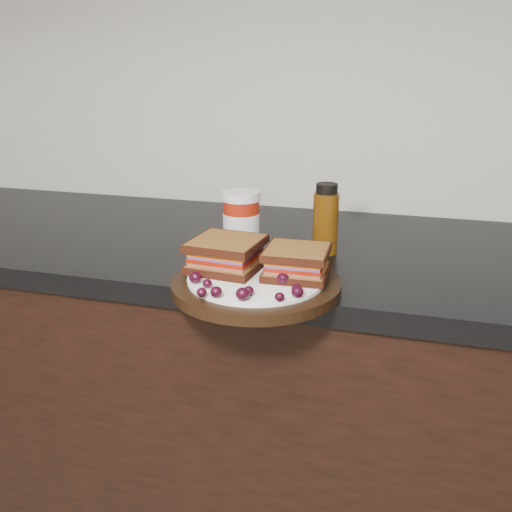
{
  "coord_description": "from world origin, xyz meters",
  "views": [
    {
      "loc": [
        0.4,
        0.59,
        1.26
      ],
      "look_at": [
        0.15,
        1.43,
        0.96
      ],
      "focal_mm": 40.0,
      "sensor_mm": 36.0,
      "label": 1
    }
  ],
  "objects_px": {
    "plate": "(256,285)",
    "sandwich_left": "(226,254)",
    "condiment_jar": "(241,219)",
    "oil_bottle": "(326,219)"
  },
  "relations": [
    {
      "from": "plate",
      "to": "oil_bottle",
      "type": "height_order",
      "value": "oil_bottle"
    },
    {
      "from": "plate",
      "to": "oil_bottle",
      "type": "bearing_deg",
      "value": 71.74
    },
    {
      "from": "condiment_jar",
      "to": "plate",
      "type": "bearing_deg",
      "value": -66.76
    },
    {
      "from": "sandwich_left",
      "to": "oil_bottle",
      "type": "height_order",
      "value": "oil_bottle"
    },
    {
      "from": "sandwich_left",
      "to": "condiment_jar",
      "type": "relative_size",
      "value": 1.0
    },
    {
      "from": "plate",
      "to": "condiment_jar",
      "type": "distance_m",
      "value": 0.25
    },
    {
      "from": "oil_bottle",
      "to": "condiment_jar",
      "type": "bearing_deg",
      "value": -177.91
    },
    {
      "from": "plate",
      "to": "sandwich_left",
      "type": "relative_size",
      "value": 2.46
    },
    {
      "from": "sandwich_left",
      "to": "oil_bottle",
      "type": "bearing_deg",
      "value": 61.72
    },
    {
      "from": "plate",
      "to": "sandwich_left",
      "type": "height_order",
      "value": "sandwich_left"
    }
  ]
}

